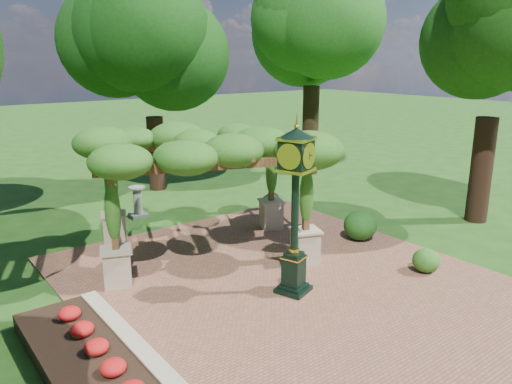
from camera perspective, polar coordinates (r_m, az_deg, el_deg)
ground at (r=12.59m, az=7.08°, el=-12.12°), size 120.00×120.00×0.00m
brick_plaza at (r=13.23m, az=4.01°, el=-10.52°), size 10.00×12.00×0.04m
border_wall at (r=10.60m, az=-13.92°, el=-16.86°), size 0.35×5.00×0.40m
flower_bed at (r=10.37m, az=-18.70°, el=-18.20°), size 1.50×5.00×0.36m
pedestal_clock at (r=11.96m, az=4.52°, el=-0.50°), size 1.06×1.06×4.22m
pergola at (r=14.44m, az=-6.10°, el=4.58°), size 6.97×5.65×3.80m
sundial at (r=19.02m, az=-13.36°, el=-1.28°), size 0.68×0.68×1.14m
shrub_front at (r=14.53m, az=18.86°, el=-7.40°), size 0.80×0.80×0.66m
shrub_mid at (r=16.42m, az=11.81°, el=-3.75°), size 1.12×1.12×0.95m
shrub_back at (r=18.73m, az=1.91°, el=-1.32°), size 0.91×0.91×0.79m
tree_north at (r=22.22m, az=-11.90°, el=14.81°), size 4.51×4.51×8.36m
tree_east_far at (r=25.18m, az=6.60°, el=19.72°), size 5.66×5.66×11.34m
tree_east_near at (r=19.05m, az=25.94°, el=16.27°), size 4.11×4.11×9.65m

